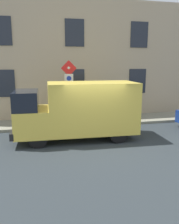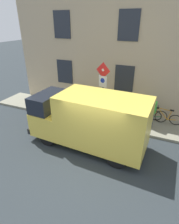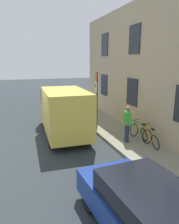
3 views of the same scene
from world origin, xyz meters
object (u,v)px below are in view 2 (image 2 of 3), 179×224
sign_post_stacked (103,86)px  bicycle_green (151,114)px  bicycle_orange (165,117)px  delivery_van (90,120)px  pedestrian (151,111)px

sign_post_stacked → bicycle_green: (1.35, -2.44, -1.79)m
bicycle_orange → bicycle_green: bearing=6.7°
delivery_van → pedestrian: delivery_van is taller
bicycle_orange → bicycle_green: 0.76m
bicycle_green → pedestrian: bearing=87.7°
sign_post_stacked → pedestrian: bearing=-76.2°
bicycle_orange → pedestrian: bearing=52.3°
delivery_van → bicycle_green: 4.09m
sign_post_stacked → pedestrian: sign_post_stacked is taller
sign_post_stacked → bicycle_orange: sign_post_stacked is taller
delivery_van → bicycle_green: size_ratio=3.15×
sign_post_stacked → delivery_van: sign_post_stacked is taller
delivery_van → bicycle_orange: size_ratio=3.14×
bicycle_green → pedestrian: (-0.75, -0.02, 0.56)m
bicycle_orange → sign_post_stacked: bearing=29.6°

